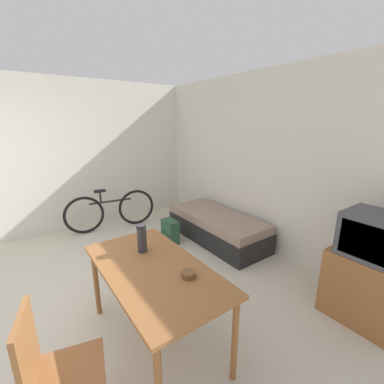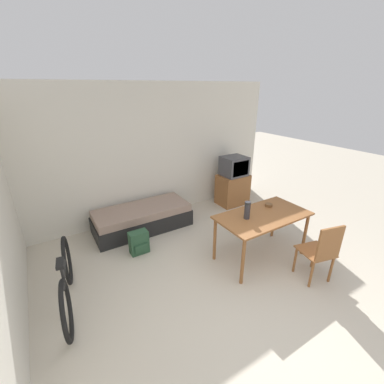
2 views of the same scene
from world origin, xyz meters
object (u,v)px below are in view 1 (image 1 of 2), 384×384
bicycle (111,210)px  mate_bowl (188,274)px  daybed (217,227)px  thermos_flask (142,237)px  backpack (170,232)px  dining_table (154,276)px  wooden_chair (50,369)px  tv (368,272)px

bicycle → mate_bowl: size_ratio=13.92×
daybed → mate_bowl: bearing=-46.7°
thermos_flask → backpack: thermos_flask is taller
dining_table → bicycle: size_ratio=0.89×
wooden_chair → daybed: bearing=120.3°
bicycle → daybed: bearing=40.9°
tv → wooden_chair: 2.78m
daybed → wooden_chair: wooden_chair is taller
daybed → thermos_flask: thermos_flask is taller
dining_table → backpack: dining_table is taller
daybed → bicycle: bicycle is taller
thermos_flask → backpack: (-1.34, 1.08, -0.72)m
tv → dining_table: bearing=-117.5°
dining_table → thermos_flask: thermos_flask is taller
tv → mate_bowl: bearing=-111.7°
dining_table → wooden_chair: size_ratio=1.56×
wooden_chair → mate_bowl: (0.01, 1.01, 0.27)m
wooden_chair → thermos_flask: (-0.58, 0.89, 0.40)m
dining_table → backpack: size_ratio=3.68×
bicycle → thermos_flask: (2.49, -0.50, 0.57)m
mate_bowl → tv: bearing=68.3°
mate_bowl → backpack: 2.24m
wooden_chair → tv: bearing=75.8°
daybed → thermos_flask: size_ratio=6.81×
daybed → tv: (2.25, 0.01, 0.31)m
thermos_flask → backpack: size_ratio=0.68×
tv → daybed: bearing=-179.9°
thermos_flask → mate_bowl: (0.59, 0.12, -0.13)m
bicycle → backpack: bearing=26.8°
tv → dining_table: 2.09m
thermos_flask → mate_bowl: thermos_flask is taller
daybed → dining_table: dining_table is taller
wooden_chair → thermos_flask: size_ratio=3.46×
bicycle → mate_bowl: 3.14m
tv → backpack: size_ratio=2.88×
dining_table → wooden_chair: bearing=-71.9°
daybed → wooden_chair: (1.57, -2.69, 0.30)m
daybed → backpack: daybed is taller
daybed → bicycle: 1.99m
bicycle → dining_table: bearing=-11.0°
wooden_chair → mate_bowl: wooden_chair is taller
daybed → wooden_chair: 3.13m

